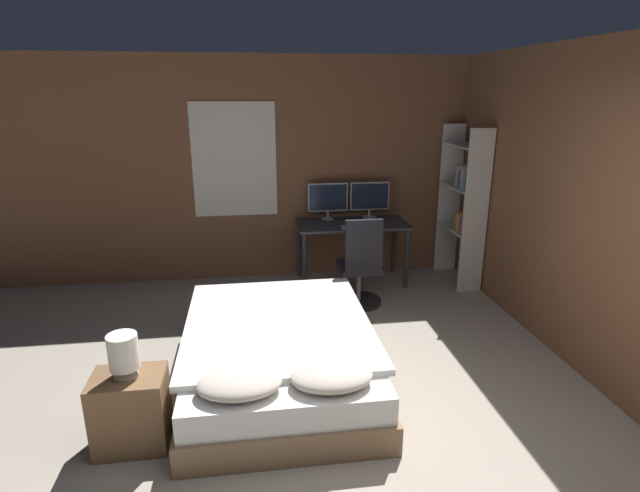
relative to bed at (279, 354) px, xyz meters
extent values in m
cube|color=brown|center=(0.56, 2.50, 1.11)|extent=(12.00, 0.06, 2.70)
cube|color=silver|center=(-0.35, 2.46, 1.25)|extent=(1.00, 0.01, 1.36)
cube|color=black|center=(-0.35, 2.46, 1.25)|extent=(0.92, 0.01, 1.28)
cube|color=brown|center=(2.54, 0.08, 1.11)|extent=(0.06, 12.00, 2.70)
cube|color=#846647|center=(0.00, 0.02, -0.13)|extent=(1.46, 2.09, 0.22)
cube|color=white|center=(0.00, 0.02, 0.08)|extent=(1.40, 2.03, 0.20)
cube|color=white|center=(0.00, 0.14, 0.21)|extent=(1.50, 1.76, 0.05)
ellipsoid|color=beige|center=(-0.30, -0.78, 0.25)|extent=(0.55, 0.38, 0.13)
ellipsoid|color=beige|center=(0.30, -0.78, 0.25)|extent=(0.55, 0.38, 0.13)
cube|color=brown|center=(-1.03, -0.65, 0.02)|extent=(0.47, 0.35, 0.52)
cylinder|color=gray|center=(-1.03, -0.65, 0.29)|extent=(0.16, 0.16, 0.01)
cylinder|color=gray|center=(-1.03, -0.65, 0.32)|extent=(0.02, 0.02, 0.05)
cylinder|color=silver|center=(-1.03, -0.65, 0.46)|extent=(0.19, 0.19, 0.23)
cube|color=#38383D|center=(1.03, 2.10, 0.50)|extent=(1.33, 0.66, 0.03)
cylinder|color=#2D2D33|center=(0.41, 1.82, 0.12)|extent=(0.05, 0.05, 0.73)
cylinder|color=#2D2D33|center=(1.64, 1.82, 0.12)|extent=(0.05, 0.05, 0.73)
cylinder|color=#2D2D33|center=(0.41, 2.38, 0.12)|extent=(0.05, 0.05, 0.73)
cylinder|color=#2D2D33|center=(1.64, 2.38, 0.12)|extent=(0.05, 0.05, 0.73)
cylinder|color=#B7B7BC|center=(0.76, 2.33, 0.53)|extent=(0.16, 0.16, 0.01)
cylinder|color=#B7B7BC|center=(0.76, 2.33, 0.58)|extent=(0.03, 0.03, 0.09)
cube|color=#B7B7BC|center=(0.76, 2.33, 0.79)|extent=(0.49, 0.03, 0.35)
cube|color=#192338|center=(0.76, 2.31, 0.79)|extent=(0.46, 0.00, 0.32)
cylinder|color=#B7B7BC|center=(1.29, 2.33, 0.53)|extent=(0.16, 0.16, 0.01)
cylinder|color=#B7B7BC|center=(1.29, 2.33, 0.58)|extent=(0.03, 0.03, 0.09)
cube|color=#B7B7BC|center=(1.29, 2.33, 0.79)|extent=(0.49, 0.03, 0.35)
cube|color=#192338|center=(1.29, 2.31, 0.79)|extent=(0.46, 0.00, 0.32)
cube|color=#B7B7BC|center=(1.03, 1.88, 0.53)|extent=(0.35, 0.13, 0.02)
ellipsoid|color=#B7B7BC|center=(1.29, 1.88, 0.54)|extent=(0.07, 0.05, 0.04)
cylinder|color=black|center=(0.98, 1.45, -0.22)|extent=(0.52, 0.52, 0.04)
cylinder|color=gray|center=(0.98, 1.45, -0.02)|extent=(0.05, 0.05, 0.35)
cube|color=black|center=(0.98, 1.45, 0.19)|extent=(0.44, 0.44, 0.07)
cube|color=black|center=(0.98, 1.25, 0.50)|extent=(0.40, 0.05, 0.55)
cube|color=beige|center=(2.35, 1.59, 0.71)|extent=(0.29, 0.02, 1.90)
cube|color=beige|center=(2.35, 2.37, 0.71)|extent=(0.29, 0.02, 1.90)
cube|color=beige|center=(2.35, 1.98, 0.42)|extent=(0.29, 0.76, 0.02)
cube|color=beige|center=(2.35, 1.98, 0.94)|extent=(0.29, 0.76, 0.02)
cube|color=beige|center=(2.35, 1.98, 1.43)|extent=(0.29, 0.76, 0.02)
cube|color=#2D4784|center=(2.35, 1.63, 0.52)|extent=(0.24, 0.02, 0.18)
cube|color=#7A387F|center=(2.35, 1.66, 0.55)|extent=(0.24, 0.04, 0.23)
cube|color=orange|center=(2.35, 1.70, 0.55)|extent=(0.24, 0.02, 0.22)
cube|color=#7A387F|center=(2.35, 1.74, 0.52)|extent=(0.24, 0.03, 0.17)
cube|color=#BCB29E|center=(2.35, 1.78, 0.53)|extent=(0.24, 0.04, 0.19)
cube|color=gold|center=(2.35, 1.82, 0.55)|extent=(0.24, 0.03, 0.22)
cube|color=orange|center=(2.35, 1.87, 0.55)|extent=(0.24, 0.04, 0.23)
cube|color=orange|center=(2.35, 1.63, 1.07)|extent=(0.24, 0.02, 0.24)
cube|color=#28282D|center=(2.35, 1.66, 1.07)|extent=(0.24, 0.04, 0.23)
cube|color=teal|center=(2.35, 1.71, 1.06)|extent=(0.24, 0.04, 0.22)
cube|color=teal|center=(2.35, 1.75, 1.04)|extent=(0.24, 0.03, 0.18)
cube|color=#BCB29E|center=(2.35, 1.79, 1.07)|extent=(0.24, 0.04, 0.25)
cube|color=#7A387F|center=(2.35, 1.84, 1.05)|extent=(0.24, 0.04, 0.20)
cube|color=teal|center=(2.35, 1.89, 1.06)|extent=(0.24, 0.04, 0.21)
cube|color=#BCB29E|center=(2.35, 1.93, 1.08)|extent=(0.24, 0.04, 0.26)
cube|color=teal|center=(2.35, 1.97, 1.08)|extent=(0.24, 0.03, 0.27)
camera|label=1|loc=(-0.18, -3.62, 2.06)|focal=28.00mm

